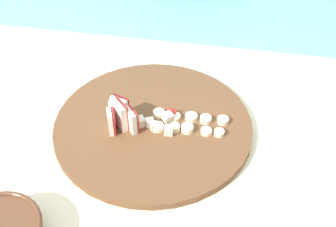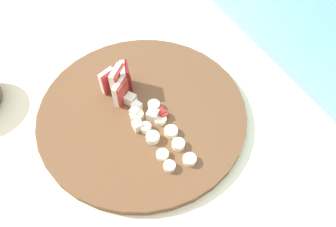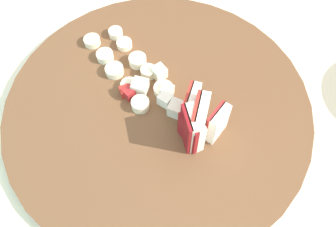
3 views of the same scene
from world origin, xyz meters
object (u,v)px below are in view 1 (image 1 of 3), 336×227
at_px(apple_wedge_fan, 121,114).
at_px(apple_dice_pile, 159,121).
at_px(cutting_board, 153,125).
at_px(banana_slice_rows, 188,123).

xyz_separation_m(apple_wedge_fan, apple_dice_pile, (0.08, 0.01, -0.02)).
xyz_separation_m(cutting_board, apple_wedge_fan, (-0.07, -0.02, 0.04)).
xyz_separation_m(apple_wedge_fan, banana_slice_rows, (0.15, 0.02, -0.02)).
bearing_deg(apple_dice_pile, cutting_board, 164.50).
relative_size(apple_wedge_fan, banana_slice_rows, 0.43).
relative_size(apple_wedge_fan, apple_dice_pile, 0.80).
distance_m(cutting_board, banana_slice_rows, 0.08).
bearing_deg(banana_slice_rows, apple_dice_pile, -171.36).
distance_m(apple_wedge_fan, apple_dice_pile, 0.09).
height_order(apple_wedge_fan, apple_dice_pile, apple_wedge_fan).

